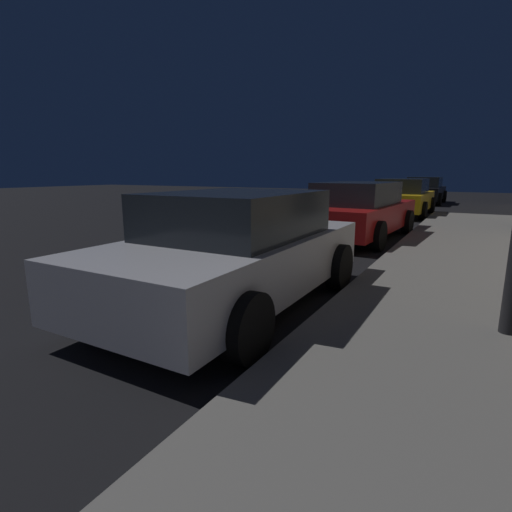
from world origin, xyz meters
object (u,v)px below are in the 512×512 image
at_px(car_yellow_cab, 403,197).
at_px(car_red, 359,211).
at_px(car_silver, 236,250).
at_px(car_black, 424,191).

bearing_deg(car_yellow_cab, car_red, -90.03).
bearing_deg(car_red, car_silver, -89.97).
relative_size(car_yellow_cab, car_black, 1.00).
distance_m(car_red, car_black, 13.52).
relative_size(car_red, car_black, 1.04).
relative_size(car_silver, car_red, 0.89).
bearing_deg(car_silver, car_yellow_cab, 90.00).
bearing_deg(car_black, car_yellow_cab, -90.00).
bearing_deg(car_red, car_black, 89.99).
height_order(car_red, car_yellow_cab, same).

